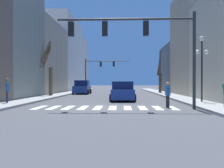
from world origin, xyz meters
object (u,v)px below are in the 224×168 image
object	(u,v)px
traffic_signal_far	(99,67)
street_lamp_right_corner	(202,56)
traffic_signal_near	(140,36)
car_parked_left_mid	(123,92)
street_tree_right_mid	(48,70)
car_parked_left_near	(121,87)
street_tree_left_mid	(160,74)
pedestrian_waiting_at_curb	(168,92)
car_parked_right_near	(82,88)
pedestrian_on_right_sidewalk	(7,88)
car_driving_toward_lane	(125,87)

from	to	relation	value
traffic_signal_far	street_lamp_right_corner	distance (m)	27.11
traffic_signal_near	car_parked_left_mid	size ratio (longest dim) A/B	1.88
street_tree_right_mid	car_parked_left_near	bearing A→B (deg)	69.17
car_parked_left_near	street_tree_left_mid	bearing A→B (deg)	-155.81
traffic_signal_near	car_parked_left_near	bearing A→B (deg)	92.20
street_tree_right_mid	pedestrian_waiting_at_curb	bearing A→B (deg)	-47.87
car_parked_left_near	car_parked_left_mid	distance (m)	26.48
street_tree_left_mid	street_tree_right_mid	bearing A→B (deg)	-147.97
car_parked_left_near	street_tree_left_mid	xyz separation A→B (m)	(5.45, -12.13, 1.90)
car_parked_right_near	pedestrian_on_right_sidewalk	bearing A→B (deg)	171.21
street_tree_right_mid	street_lamp_right_corner	bearing A→B (deg)	-32.75
car_driving_toward_lane	car_parked_right_near	bearing A→B (deg)	139.47
car_driving_toward_lane	pedestrian_waiting_at_curb	distance (m)	25.07
traffic_signal_far	car_parked_left_mid	bearing A→B (deg)	-80.08
street_lamp_right_corner	street_tree_right_mid	size ratio (longest dim) A/B	0.80
traffic_signal_far	street_lamp_right_corner	size ratio (longest dim) A/B	1.58
car_parked_left_near	pedestrian_on_right_sidewalk	xyz separation A→B (m)	(-7.62, -30.83, 0.38)
pedestrian_waiting_at_curb	street_tree_left_mid	bearing A→B (deg)	160.16
pedestrian_on_right_sidewalk	street_tree_right_mid	xyz separation A→B (m)	(-0.14, 10.44, 1.74)
street_tree_left_mid	street_tree_right_mid	distance (m)	15.57
traffic_signal_far	street_tree_right_mid	size ratio (longest dim) A/B	1.27
pedestrian_on_right_sidewalk	street_tree_left_mid	distance (m)	22.86
car_parked_right_near	traffic_signal_far	bearing A→B (deg)	-7.66
street_tree_left_mid	car_parked_left_near	bearing A→B (deg)	114.19
traffic_signal_near	car_parked_right_near	xyz separation A→B (m)	(-6.29, 19.16, -3.37)
car_parked_left_mid	car_driving_toward_lane	distance (m)	19.14
street_lamp_right_corner	pedestrian_on_right_sidewalk	world-z (taller)	street_lamp_right_corner
car_parked_left_mid	pedestrian_waiting_at_curb	xyz separation A→B (m)	(2.73, -5.83, 0.17)
car_parked_right_near	street_tree_right_mid	size ratio (longest dim) A/B	0.72
street_lamp_right_corner	car_parked_left_mid	size ratio (longest dim) A/B	1.11
car_parked_left_mid	car_parked_left_near	bearing A→B (deg)	0.63
pedestrian_on_right_sidewalk	car_parked_right_near	bearing A→B (deg)	-36.17
traffic_signal_near	car_parked_right_near	bearing A→B (deg)	108.16
pedestrian_waiting_at_curb	traffic_signal_far	bearing A→B (deg)	-179.74
street_lamp_right_corner	car_parked_left_mid	world-z (taller)	street_lamp_right_corner
traffic_signal_near	street_lamp_right_corner	world-z (taller)	traffic_signal_near
street_lamp_right_corner	street_tree_left_mid	world-z (taller)	street_tree_left_mid
traffic_signal_far	car_parked_left_near	bearing A→B (deg)	46.94
street_tree_left_mid	pedestrian_waiting_at_curb	bearing A→B (deg)	-96.86
traffic_signal_far	car_driving_toward_lane	distance (m)	6.46
street_lamp_right_corner	street_tree_right_mid	xyz separation A→B (m)	(-13.76, 8.85, -0.61)
car_parked_right_near	pedestrian_on_right_sidewalk	xyz separation A→B (m)	(-2.60, -16.82, 0.29)
street_lamp_right_corner	street_tree_left_mid	distance (m)	17.14
car_parked_left_mid	car_driving_toward_lane	xyz separation A→B (m)	(0.40, 19.13, 0.02)
street_tree_right_mid	car_parked_left_mid	bearing A→B (deg)	-37.12
car_parked_left_mid	car_parked_right_near	bearing A→B (deg)	23.05
car_parked_left_mid	street_tree_right_mid	xyz separation A→B (m)	(-8.04, 6.09, 2.12)
car_parked_right_near	pedestrian_on_right_sidewalk	world-z (taller)	car_parked_right_near
car_driving_toward_lane	car_parked_left_mid	bearing A→B (deg)	178.81
car_parked_left_near	pedestrian_waiting_at_curb	bearing A→B (deg)	-174.66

